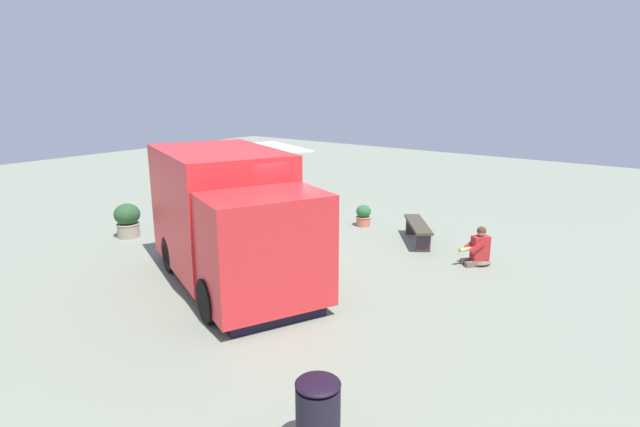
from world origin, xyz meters
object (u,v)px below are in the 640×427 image
object	(u,v)px
person_customer	(479,250)
planter_flowering_near	(363,215)
food_truck	(231,221)
trash_bin	(318,416)
planter_flowering_far	(128,220)
plaza_bench	(418,228)

from	to	relation	value
person_customer	planter_flowering_near	distance (m)	3.84
food_truck	trash_bin	size ratio (longest dim) A/B	5.72
planter_flowering_near	planter_flowering_far	world-z (taller)	planter_flowering_far
planter_flowering_near	plaza_bench	distance (m)	1.96
person_customer	plaza_bench	bearing A→B (deg)	160.46
food_truck	planter_flowering_far	xyz separation A→B (m)	(-4.36, 0.45, -0.78)
person_customer	trash_bin	distance (m)	6.82
planter_flowering_near	planter_flowering_far	bearing A→B (deg)	-133.27
person_customer	planter_flowering_near	bearing A→B (deg)	163.24
trash_bin	plaza_bench	bearing A→B (deg)	108.90
person_customer	food_truck	bearing A→B (deg)	-132.68
planter_flowering_far	plaza_bench	size ratio (longest dim) A/B	0.53
plaza_bench	planter_flowering_far	bearing A→B (deg)	-146.60
planter_flowering_near	plaza_bench	bearing A→B (deg)	-14.08
planter_flowering_far	plaza_bench	xyz separation A→B (m)	(6.18, 4.07, -0.08)
food_truck	person_customer	size ratio (longest dim) A/B	5.89
person_customer	planter_flowering_near	world-z (taller)	person_customer
plaza_bench	planter_flowering_near	bearing A→B (deg)	165.92
person_customer	plaza_bench	distance (m)	1.89
food_truck	planter_flowering_far	distance (m)	4.46
person_customer	plaza_bench	world-z (taller)	person_customer
food_truck	trash_bin	bearing A→B (deg)	-33.53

